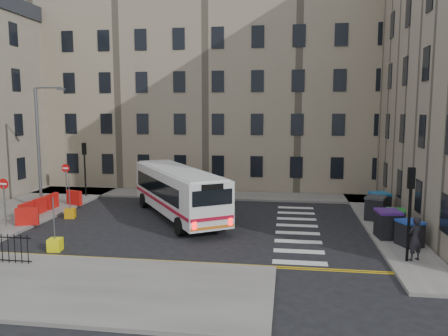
% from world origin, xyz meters
% --- Properties ---
extents(ground, '(120.00, 120.00, 0.00)m').
position_xyz_m(ground, '(0.00, 0.00, 0.00)').
color(ground, black).
rests_on(ground, ground).
extents(pavement_north, '(36.00, 3.20, 0.15)m').
position_xyz_m(pavement_north, '(-6.00, 8.60, 0.07)').
color(pavement_north, slate).
rests_on(pavement_north, ground).
extents(pavement_east, '(2.40, 26.00, 0.15)m').
position_xyz_m(pavement_east, '(9.00, 4.00, 0.07)').
color(pavement_east, slate).
rests_on(pavement_east, ground).
extents(pavement_west, '(6.00, 22.00, 0.15)m').
position_xyz_m(pavement_west, '(-14.00, 1.00, 0.07)').
color(pavement_west, slate).
rests_on(pavement_west, ground).
extents(pavement_sw, '(20.00, 6.00, 0.15)m').
position_xyz_m(pavement_sw, '(-7.00, -10.00, 0.07)').
color(pavement_sw, slate).
rests_on(pavement_sw, ground).
extents(terrace_north, '(38.30, 10.80, 17.20)m').
position_xyz_m(terrace_north, '(-7.00, 15.50, 8.62)').
color(terrace_north, gray).
rests_on(terrace_north, ground).
extents(traffic_light_east, '(0.28, 0.22, 4.10)m').
position_xyz_m(traffic_light_east, '(8.60, -5.50, 2.87)').
color(traffic_light_east, black).
rests_on(traffic_light_east, pavement_east).
extents(traffic_light_nw, '(0.28, 0.22, 4.10)m').
position_xyz_m(traffic_light_nw, '(-12.00, 6.50, 2.87)').
color(traffic_light_nw, black).
rests_on(traffic_light_nw, pavement_west).
extents(streetlamp, '(0.50, 0.22, 8.14)m').
position_xyz_m(streetlamp, '(-13.00, 2.00, 4.34)').
color(streetlamp, '#595B5E').
rests_on(streetlamp, pavement_west).
extents(no_entry_north, '(0.60, 0.08, 3.00)m').
position_xyz_m(no_entry_north, '(-12.50, 4.50, 2.08)').
color(no_entry_north, '#595B5E').
rests_on(no_entry_north, pavement_west).
extents(no_entry_south, '(0.60, 0.08, 3.00)m').
position_xyz_m(no_entry_south, '(-12.50, -2.50, 2.08)').
color(no_entry_south, '#595B5E').
rests_on(no_entry_south, pavement_west).
extents(roadworks_barriers, '(1.66, 6.26, 1.00)m').
position_xyz_m(roadworks_barriers, '(-11.84, 0.50, 0.65)').
color(roadworks_barriers, red).
rests_on(roadworks_barriers, pavement_west).
extents(bus, '(8.13, 10.62, 3.01)m').
position_xyz_m(bus, '(-3.38, 1.35, 1.74)').
color(bus, silver).
rests_on(bus, ground).
extents(wheelie_bin_a, '(1.34, 1.41, 1.24)m').
position_xyz_m(wheelie_bin_a, '(9.30, -3.16, 0.77)').
color(wheelie_bin_a, black).
rests_on(wheelie_bin_a, pavement_east).
extents(wheelie_bin_b, '(1.26, 1.41, 1.44)m').
position_xyz_m(wheelie_bin_b, '(8.55, -1.91, 0.87)').
color(wheelie_bin_b, black).
rests_on(wheelie_bin_b, pavement_east).
extents(wheelie_bin_c, '(1.14, 1.26, 1.22)m').
position_xyz_m(wheelie_bin_c, '(9.22, -0.67, 0.77)').
color(wheelie_bin_c, black).
rests_on(wheelie_bin_c, pavement_east).
extents(wheelie_bin_d, '(1.50, 1.60, 1.41)m').
position_xyz_m(wheelie_bin_d, '(8.67, 1.99, 0.86)').
color(wheelie_bin_d, black).
rests_on(wheelie_bin_d, pavement_east).
extents(wheelie_bin_e, '(1.33, 1.45, 1.38)m').
position_xyz_m(wheelie_bin_e, '(9.19, 3.44, 0.85)').
color(wheelie_bin_e, black).
rests_on(wheelie_bin_e, pavement_east).
extents(pedestrian, '(0.85, 0.77, 1.96)m').
position_xyz_m(pedestrian, '(8.93, -5.36, 1.13)').
color(pedestrian, black).
rests_on(pedestrian, pavement_east).
extents(bollard_yellow, '(0.73, 0.73, 0.60)m').
position_xyz_m(bollard_yellow, '(-10.00, 0.21, 0.30)').
color(bollard_yellow, '#CD890B').
rests_on(bollard_yellow, ground).
extents(bollard_chevron, '(0.68, 0.68, 0.60)m').
position_xyz_m(bollard_chevron, '(-7.51, -6.00, 0.30)').
color(bollard_chevron, yellow).
rests_on(bollard_chevron, ground).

